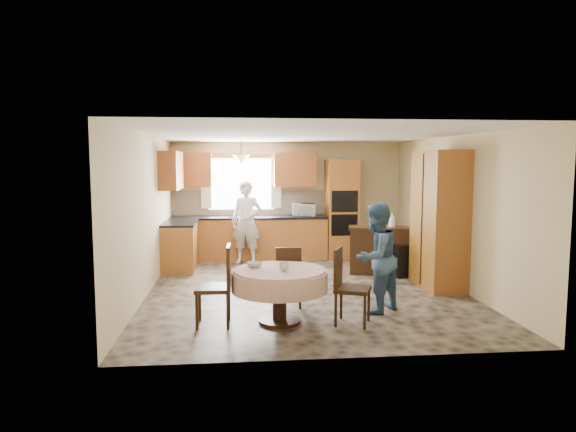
% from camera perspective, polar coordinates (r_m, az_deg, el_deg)
% --- Properties ---
extents(floor, '(5.00, 6.00, 0.01)m').
position_cam_1_polar(floor, '(8.48, 1.88, -8.09)').
color(floor, '#70624E').
rests_on(floor, ground).
extents(ceiling, '(5.00, 6.00, 0.01)m').
position_cam_1_polar(ceiling, '(8.24, 1.94, 9.02)').
color(ceiling, white).
rests_on(ceiling, wall_back).
extents(wall_back, '(5.00, 0.02, 2.50)m').
position_cam_1_polar(wall_back, '(11.24, -0.09, 1.84)').
color(wall_back, tan).
rests_on(wall_back, floor).
extents(wall_front, '(5.00, 0.02, 2.50)m').
position_cam_1_polar(wall_front, '(5.33, 6.12, -2.83)').
color(wall_front, tan).
rests_on(wall_front, floor).
extents(wall_left, '(0.02, 6.00, 2.50)m').
position_cam_1_polar(wall_left, '(8.32, -15.43, 0.16)').
color(wall_left, tan).
rests_on(wall_left, floor).
extents(wall_right, '(0.02, 6.00, 2.50)m').
position_cam_1_polar(wall_right, '(8.94, 18.00, 0.48)').
color(wall_right, tan).
rests_on(wall_right, floor).
extents(window, '(1.40, 0.03, 1.10)m').
position_cam_1_polar(window, '(11.15, -5.21, 3.58)').
color(window, white).
rests_on(window, wall_back).
extents(curtain_left, '(0.22, 0.02, 1.15)m').
position_cam_1_polar(curtain_left, '(11.11, -9.09, 3.79)').
color(curtain_left, white).
rests_on(curtain_left, wall_back).
extents(curtain_right, '(0.22, 0.02, 1.15)m').
position_cam_1_polar(curtain_right, '(11.12, -1.34, 3.86)').
color(curtain_right, white).
rests_on(curtain_right, wall_back).
extents(base_cab_back, '(3.30, 0.60, 0.88)m').
position_cam_1_polar(base_cab_back, '(10.98, -4.36, -2.53)').
color(base_cab_back, '#C36934').
rests_on(base_cab_back, floor).
extents(counter_back, '(3.30, 0.64, 0.04)m').
position_cam_1_polar(counter_back, '(10.92, -4.38, -0.14)').
color(counter_back, black).
rests_on(counter_back, base_cab_back).
extents(base_cab_left, '(0.60, 1.20, 0.88)m').
position_cam_1_polar(base_cab_left, '(10.15, -11.90, -3.34)').
color(base_cab_left, '#C36934').
rests_on(base_cab_left, floor).
extents(counter_left, '(0.64, 1.20, 0.04)m').
position_cam_1_polar(counter_left, '(10.09, -11.96, -0.76)').
color(counter_left, black).
rests_on(counter_left, base_cab_left).
extents(backsplash, '(3.30, 0.02, 0.55)m').
position_cam_1_polar(backsplash, '(11.18, -4.42, 1.44)').
color(backsplash, beige).
rests_on(backsplash, wall_back).
extents(wall_cab_left, '(0.85, 0.33, 0.72)m').
position_cam_1_polar(wall_cab_left, '(11.04, -10.70, 5.09)').
color(wall_cab_left, '#A25528').
rests_on(wall_cab_left, wall_back).
extents(wall_cab_right, '(0.90, 0.33, 0.72)m').
position_cam_1_polar(wall_cab_right, '(11.06, 0.77, 5.20)').
color(wall_cab_right, '#A25528').
rests_on(wall_cab_right, wall_back).
extents(wall_cab_side, '(0.33, 1.20, 0.72)m').
position_cam_1_polar(wall_cab_side, '(10.04, -12.85, 4.97)').
color(wall_cab_side, '#A25528').
rests_on(wall_cab_side, wall_left).
extents(oven_tower, '(0.66, 0.62, 2.12)m').
position_cam_1_polar(oven_tower, '(11.12, 5.98, 0.78)').
color(oven_tower, '#C36934').
rests_on(oven_tower, floor).
extents(oven_upper, '(0.56, 0.01, 0.45)m').
position_cam_1_polar(oven_upper, '(10.79, 6.32, 1.63)').
color(oven_upper, black).
rests_on(oven_upper, oven_tower).
extents(oven_lower, '(0.56, 0.01, 0.45)m').
position_cam_1_polar(oven_lower, '(10.84, 6.29, -1.00)').
color(oven_lower, black).
rests_on(oven_lower, oven_tower).
extents(pendant, '(0.36, 0.36, 0.18)m').
position_cam_1_polar(pendant, '(10.66, -5.22, 6.27)').
color(pendant, beige).
rests_on(pendant, ceiling).
extents(sideboard, '(1.23, 0.72, 0.82)m').
position_cam_1_polar(sideboard, '(9.69, 10.15, -3.92)').
color(sideboard, '#39230F').
rests_on(sideboard, floor).
extents(space_heater, '(0.47, 0.37, 0.59)m').
position_cam_1_polar(space_heater, '(9.54, 12.95, -4.84)').
color(space_heater, black).
rests_on(space_heater, floor).
extents(cupboard, '(0.59, 1.18, 2.25)m').
position_cam_1_polar(cupboard, '(8.78, 16.48, -0.38)').
color(cupboard, '#C36934').
rests_on(cupboard, floor).
extents(dining_table, '(1.23, 1.23, 0.70)m').
position_cam_1_polar(dining_table, '(6.63, -0.95, -7.27)').
color(dining_table, '#39230F').
rests_on(dining_table, floor).
extents(chair_left, '(0.45, 0.45, 1.02)m').
position_cam_1_polar(chair_left, '(6.60, -7.61, -7.19)').
color(chair_left, '#39230F').
rests_on(chair_left, floor).
extents(chair_back, '(0.40, 0.40, 0.88)m').
position_cam_1_polar(chair_back, '(7.33, 0.02, -6.43)').
color(chair_back, '#39230F').
rests_on(chair_back, floor).
extents(chair_right, '(0.55, 0.55, 0.98)m').
position_cam_1_polar(chair_right, '(6.64, 6.53, -7.31)').
color(chair_right, '#39230F').
rests_on(chair_right, floor).
extents(framed_picture, '(0.06, 0.60, 0.50)m').
position_cam_1_polar(framed_picture, '(10.10, 14.96, 3.53)').
color(framed_picture, gold).
rests_on(framed_picture, wall_right).
extents(microwave, '(0.51, 0.37, 0.27)m').
position_cam_1_polar(microwave, '(10.94, 1.75, 0.71)').
color(microwave, silver).
rests_on(microwave, counter_back).
extents(person_sink, '(0.69, 0.53, 1.69)m').
position_cam_1_polar(person_sink, '(10.50, -4.65, -0.70)').
color(person_sink, silver).
rests_on(person_sink, floor).
extents(person_dining, '(0.94, 0.91, 1.52)m').
position_cam_1_polar(person_dining, '(7.16, 9.72, -4.60)').
color(person_dining, '#3C5D83').
rests_on(person_dining, floor).
extents(bowl_sideboard, '(0.26, 0.26, 0.05)m').
position_cam_1_polar(bowl_sideboard, '(9.57, 8.95, -1.38)').
color(bowl_sideboard, '#B2B2B2').
rests_on(bowl_sideboard, sideboard).
extents(bottle_sideboard, '(0.14, 0.14, 0.31)m').
position_cam_1_polar(bottle_sideboard, '(9.68, 11.49, -0.57)').
color(bottle_sideboard, silver).
rests_on(bottle_sideboard, sideboard).
extents(cup_table, '(0.16, 0.16, 0.10)m').
position_cam_1_polar(cup_table, '(6.51, -0.45, -5.68)').
color(cup_table, '#B2B2B2').
rests_on(cup_table, dining_table).
extents(bowl_table, '(0.24, 0.24, 0.06)m').
position_cam_1_polar(bowl_table, '(6.75, -3.75, -5.41)').
color(bowl_table, '#B2B2B2').
rests_on(bowl_table, dining_table).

